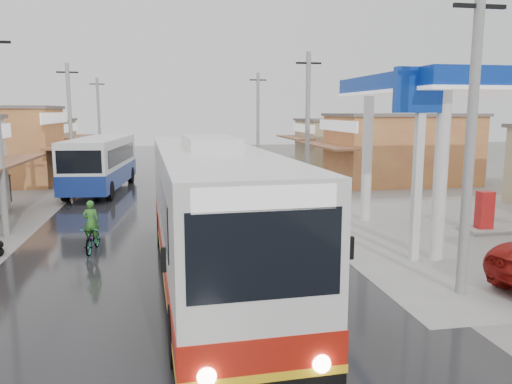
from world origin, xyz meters
TOP-DOWN VIEW (x-y plane):
  - ground at (0.00, 0.00)m, footprint 120.00×120.00m
  - road at (0.00, 15.00)m, footprint 12.00×90.00m
  - centre_line at (0.00, 15.00)m, footprint 0.15×90.00m
  - shopfronts_right at (15.00, 12.00)m, footprint 11.00×44.00m
  - utility_poles_left at (-7.00, 16.00)m, footprint 1.60×50.00m
  - utility_poles_right at (7.00, 15.00)m, footprint 1.60×36.00m
  - coach_bus at (0.49, 2.16)m, footprint 3.46×13.39m
  - second_bus at (-4.61, 19.73)m, footprint 3.57×9.95m
  - cyclist at (-3.29, 5.95)m, footprint 0.77×1.77m

SIDE VIEW (x-z plane):
  - ground at x=0.00m, z-range 0.00..0.00m
  - shopfronts_right at x=15.00m, z-range -2.40..2.40m
  - utility_poles_left at x=-7.00m, z-range -4.00..4.00m
  - utility_poles_right at x=7.00m, z-range -4.00..4.00m
  - road at x=0.00m, z-range 0.00..0.02m
  - centre_line at x=0.00m, z-range 0.02..0.03m
  - cyclist at x=-3.29m, z-range -0.32..1.53m
  - second_bus at x=-4.61m, z-range 0.12..3.36m
  - coach_bus at x=0.49m, z-range -0.07..4.07m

